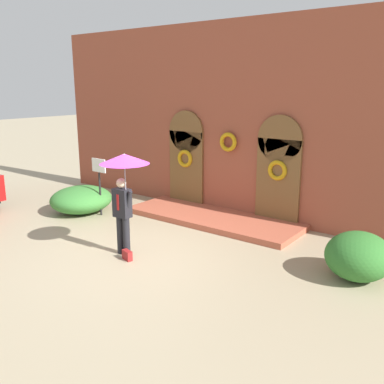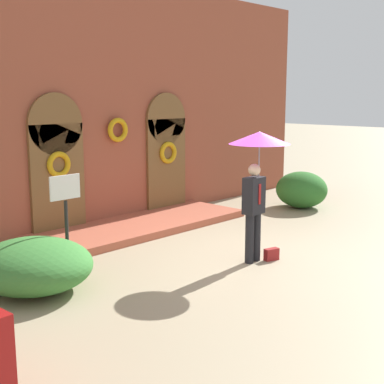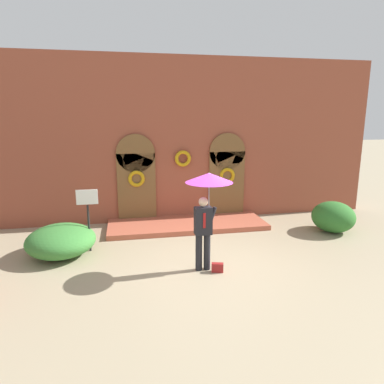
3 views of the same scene
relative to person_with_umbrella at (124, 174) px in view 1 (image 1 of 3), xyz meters
name	(u,v)px [view 1 (image 1 of 3)]	position (x,y,z in m)	size (l,w,h in m)	color
ground_plane	(138,253)	(0.12, 0.24, -1.91)	(80.00, 80.00, 0.00)	tan
building_facade	(234,125)	(0.12, 4.39, 0.76)	(14.00, 2.30, 5.60)	brown
person_with_umbrella	(124,174)	(0.00, 0.00, 0.00)	(1.10, 1.10, 2.36)	black
handbag	(127,255)	(0.21, -0.20, -1.80)	(0.28, 0.12, 0.22)	maroon
sign_post	(99,177)	(-2.87, 1.74, -0.75)	(0.56, 0.06, 1.72)	black
shrub_left	(81,199)	(-3.59, 1.60, -1.51)	(1.79, 1.91, 0.80)	#387A33
shrub_right	(359,256)	(4.61, 1.93, -1.43)	(1.32, 1.39, 0.97)	#2D6B28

